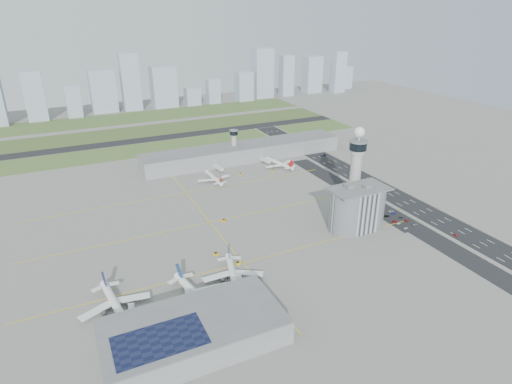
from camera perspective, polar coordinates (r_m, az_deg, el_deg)
name	(u,v)px	position (r m, az deg, el deg)	size (l,w,h in m)	color
ground	(277,229)	(306.66, 2.82, -4.94)	(1000.00, 1000.00, 0.00)	gray
grass_strip_0	(168,146)	(496.24, -11.66, 5.97)	(480.00, 50.00, 0.08)	#415D2C
grass_strip_1	(153,130)	(566.64, -13.60, 7.99)	(480.00, 60.00, 0.08)	#445B2B
grass_strip_2	(140,117)	(642.89, -15.22, 9.65)	(480.00, 70.00, 0.08)	#4E6630
runway	(160,138)	(530.81, -12.68, 7.04)	(480.00, 22.00, 0.10)	black
highway	(401,200)	(370.08, 18.74, -1.01)	(28.00, 500.00, 0.10)	black
barrier_left	(388,202)	(360.78, 17.13, -1.34)	(0.60, 500.00, 1.20)	#9E9E99
barrier_right	(414,196)	(379.26, 20.29, -0.55)	(0.60, 500.00, 1.20)	#9E9E99
landside_road	(385,211)	(347.50, 16.84, -2.39)	(18.00, 260.00, 0.08)	black
parking_lot	(394,217)	(338.51, 17.91, -3.25)	(20.00, 44.00, 0.10)	black
taxiway_line_h_0	(243,263)	(268.37, -1.77, -9.47)	(260.00, 0.60, 0.01)	yellow
taxiway_line_h_1	(210,222)	(316.84, -6.17, -4.06)	(260.00, 0.60, 0.01)	yellow
taxiway_line_h_2	(186,193)	(368.71, -9.33, -0.11)	(260.00, 0.60, 0.01)	yellow
taxiway_line_v	(210,222)	(316.84, -6.17, -4.06)	(0.60, 260.00, 0.01)	yellow
control_tower	(356,165)	(335.60, 13.22, 3.59)	(14.00, 14.00, 64.50)	#ADAAA5
secondary_tower	(234,143)	(436.97, -2.95, 6.61)	(8.60, 8.60, 31.90)	#ADAAA5
admin_building	(357,208)	(309.85, 13.34, -2.11)	(42.00, 24.00, 33.50)	#B2B2B7
terminal_pier	(244,152)	(442.26, -1.62, 5.36)	(210.00, 32.00, 15.80)	gray
near_terminal	(194,331)	(212.48, -8.31, -17.93)	(84.00, 42.00, 13.00)	gray
airplane_near_a	(115,301)	(239.66, -18.30, -13.61)	(44.42, 37.76, 12.44)	white
airplane_near_b	(197,292)	(236.23, -7.90, -13.02)	(45.75, 38.89, 12.81)	white
airplane_near_c	(233,272)	(250.33, -3.08, -10.57)	(42.63, 36.23, 11.94)	white
airplane_far_a	(214,175)	(389.35, -5.68, 2.21)	(36.41, 30.95, 10.20)	white
airplane_far_b	(279,161)	(423.28, 3.08, 4.15)	(39.82, 33.85, 11.15)	white
jet_bridge_near_0	(132,325)	(227.30, -16.21, -16.71)	(14.00, 3.00, 5.70)	silver
jet_bridge_near_1	(191,308)	(231.38, -8.67, -15.08)	(14.00, 3.00, 5.70)	silver
jet_bridge_near_2	(244,293)	(239.19, -1.62, -13.30)	(14.00, 3.00, 5.70)	silver
jet_bridge_far_0	(215,167)	(416.60, -5.50, 3.35)	(14.00, 3.00, 5.70)	silver
jet_bridge_far_1	(261,160)	(434.95, 0.69, 4.34)	(14.00, 3.00, 5.70)	silver
tug_0	(191,296)	(242.61, -8.71, -13.54)	(2.48, 3.61, 2.10)	gold
tug_1	(216,254)	(276.88, -5.37, -8.21)	(2.21, 3.22, 1.87)	gold
tug_2	(238,263)	(267.23, -2.47, -9.43)	(1.98, 2.88, 1.67)	yellow
tug_3	(224,220)	(317.15, -4.32, -3.78)	(2.00, 2.91, 1.69)	orange
tug_4	(240,174)	(402.87, -2.12, 2.41)	(1.88, 2.73, 1.59)	orange
tug_5	(272,171)	(411.25, 2.17, 2.88)	(2.10, 3.06, 1.78)	gold
car_lot_0	(406,228)	(324.18, 19.34, -4.57)	(1.53, 3.79, 1.29)	silver
car_lot_1	(399,223)	(329.57, 18.49, -3.99)	(1.15, 3.29, 1.08)	#9F9F9F
car_lot_2	(395,221)	(331.43, 18.03, -3.75)	(1.95, 4.22, 1.17)	#AC1725
car_lot_3	(387,216)	(337.94, 17.04, -3.07)	(1.72, 4.23, 1.23)	black
car_lot_4	(380,214)	(340.09, 16.19, -2.79)	(1.40, 3.47, 1.18)	navy
car_lot_5	(376,209)	(345.98, 15.65, -2.26)	(1.26, 3.62, 1.19)	silver
car_lot_6	(415,224)	(331.99, 20.46, -4.06)	(2.05, 4.44, 1.23)	gray
car_lot_7	(407,220)	(335.76, 19.47, -3.59)	(1.69, 4.16, 1.21)	maroon
car_lot_8	(401,217)	(338.99, 18.79, -3.23)	(1.35, 3.35, 1.14)	#2C2B30
car_lot_9	(393,213)	(343.97, 17.86, -2.69)	(1.29, 3.69, 1.21)	navy
car_lot_10	(391,211)	(346.47, 17.54, -2.45)	(2.10, 4.56, 1.27)	silver
car_lot_11	(382,206)	(353.30, 16.47, -1.80)	(1.68, 4.13, 1.20)	gray
car_hw_0	(456,235)	(327.95, 25.09, -5.22)	(1.45, 3.60, 1.23)	#B5271E
car_hw_1	(367,182)	(397.26, 14.64, 1.29)	(1.37, 3.92, 1.29)	black
car_hw_2	(325,155)	(461.27, 9.19, 4.89)	(2.13, 4.62, 1.28)	navy
car_hw_4	(286,143)	(499.08, 4.07, 6.57)	(1.38, 3.42, 1.17)	#9C9D9E
skyline_bldg_5	(35,96)	(666.04, -27.43, 11.28)	(25.49, 20.39, 66.89)	#9EADC1
skyline_bldg_6	(73,101)	(666.44, -23.17, 11.06)	(20.04, 16.03, 45.20)	#9EADC1
skyline_bldg_7	(103,91)	(686.73, -19.74, 12.58)	(35.76, 28.61, 61.22)	#9EADC1
skyline_bldg_8	(130,82)	(684.97, -16.42, 13.91)	(26.33, 21.06, 83.39)	#9EADC1
skyline_bldg_9	(164,86)	(697.08, -12.22, 13.59)	(36.96, 29.57, 62.11)	#9EADC1
skyline_bldg_10	(193,96)	(703.04, -8.45, 12.51)	(23.01, 18.41, 27.75)	#9EADC1
skyline_bldg_11	(213,91)	(712.57, -5.72, 13.25)	(20.22, 16.18, 38.97)	#9EADC1
skyline_bldg_12	(244,86)	(729.77, -1.59, 13.92)	(26.14, 20.92, 46.89)	#9EADC1
skyline_bldg_13	(262,73)	(754.23, 0.83, 15.56)	(32.26, 25.81, 81.20)	#9EADC1
skyline_bldg_14	(286,76)	(769.19, 4.07, 15.20)	(21.59, 17.28, 68.75)	#9EADC1
skyline_bldg_15	(312,75)	(807.03, 7.47, 15.27)	(30.25, 24.20, 63.40)	#9EADC1
skyline_bldg_16	(338,72)	(814.33, 10.88, 15.42)	(23.04, 18.43, 71.56)	#9EADC1
skyline_bldg_17	(345,77)	(859.76, 11.76, 14.74)	(22.64, 18.11, 41.06)	#9EADC1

